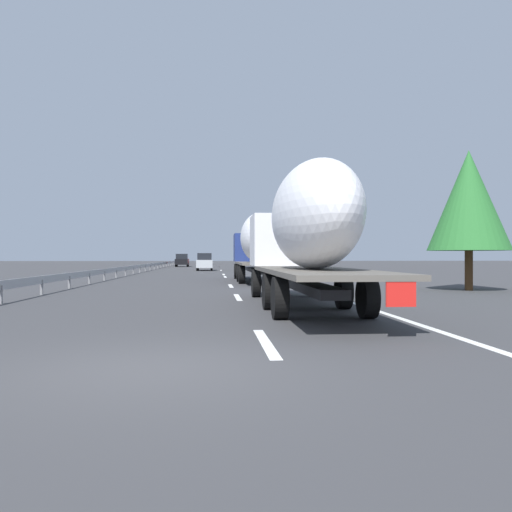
{
  "coord_description": "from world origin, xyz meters",
  "views": [
    {
      "loc": [
        -7.31,
        -0.85,
        1.54
      ],
      "look_at": [
        22.69,
        -3.35,
        1.56
      ],
      "focal_mm": 36.82,
      "sensor_mm": 36.0,
      "label": 1
    }
  ],
  "objects_px": {
    "car_black_suv": "(182,260)",
    "car_red_compact": "(206,259)",
    "truck_lead": "(257,243)",
    "truck_trailing": "(306,229)",
    "road_sign": "(266,252)",
    "car_silver_hatch": "(205,262)"
  },
  "relations": [
    {
      "from": "car_black_suv",
      "to": "car_red_compact",
      "type": "distance_m",
      "value": 21.77
    },
    {
      "from": "truck_lead",
      "to": "truck_trailing",
      "type": "relative_size",
      "value": 0.94
    },
    {
      "from": "truck_lead",
      "to": "road_sign",
      "type": "distance_m",
      "value": 24.92
    },
    {
      "from": "car_silver_hatch",
      "to": "road_sign",
      "type": "xyz_separation_m",
      "value": [
        -0.69,
        -6.7,
        1.12
      ]
    },
    {
      "from": "truck_lead",
      "to": "car_silver_hatch",
      "type": "xyz_separation_m",
      "value": [
        25.42,
        3.6,
        -1.4
      ]
    },
    {
      "from": "truck_lead",
      "to": "road_sign",
      "type": "relative_size",
      "value": 4.11
    },
    {
      "from": "car_black_suv",
      "to": "car_red_compact",
      "type": "bearing_deg",
      "value": -8.93
    },
    {
      "from": "truck_lead",
      "to": "car_silver_hatch",
      "type": "distance_m",
      "value": 25.71
    },
    {
      "from": "truck_lead",
      "to": "car_silver_hatch",
      "type": "bearing_deg",
      "value": 8.07
    },
    {
      "from": "truck_lead",
      "to": "truck_trailing",
      "type": "height_order",
      "value": "truck_trailing"
    },
    {
      "from": "car_black_suv",
      "to": "truck_trailing",
      "type": "bearing_deg",
      "value": -173.47
    },
    {
      "from": "truck_lead",
      "to": "car_red_compact",
      "type": "xyz_separation_m",
      "value": [
        68.37,
        3.9,
        -1.37
      ]
    },
    {
      "from": "truck_lead",
      "to": "car_black_suv",
      "type": "distance_m",
      "value": 47.44
    },
    {
      "from": "car_red_compact",
      "to": "car_silver_hatch",
      "type": "xyz_separation_m",
      "value": [
        -42.95,
        -0.29,
        -0.03
      ]
    },
    {
      "from": "car_black_suv",
      "to": "road_sign",
      "type": "height_order",
      "value": "road_sign"
    },
    {
      "from": "truck_trailing",
      "to": "car_black_suv",
      "type": "distance_m",
      "value": 63.99
    },
    {
      "from": "truck_lead",
      "to": "car_red_compact",
      "type": "height_order",
      "value": "truck_lead"
    },
    {
      "from": "truck_lead",
      "to": "car_silver_hatch",
      "type": "relative_size",
      "value": 2.71
    },
    {
      "from": "truck_trailing",
      "to": "car_black_suv",
      "type": "xyz_separation_m",
      "value": [
        63.56,
        7.28,
        -1.39
      ]
    },
    {
      "from": "truck_lead",
      "to": "car_silver_hatch",
      "type": "height_order",
      "value": "truck_lead"
    },
    {
      "from": "car_silver_hatch",
      "to": "car_red_compact",
      "type": "bearing_deg",
      "value": 0.39
    },
    {
      "from": "car_red_compact",
      "to": "road_sign",
      "type": "bearing_deg",
      "value": -170.89
    }
  ]
}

